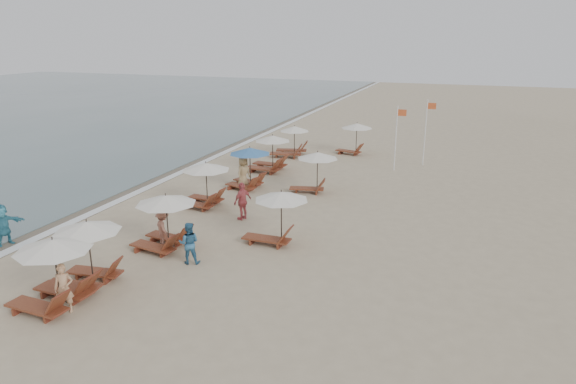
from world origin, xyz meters
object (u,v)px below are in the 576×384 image
(lounger_station_2, at_px, (163,221))
(beachgoer_mid_b, at_px, (163,228))
(beachgoer_far_a, at_px, (243,201))
(flag_pole_near, at_px, (397,135))
(inland_station_2, at_px, (354,134))
(beachgoer_far_b, at_px, (243,172))
(lounger_station_3, at_px, (203,183))
(inland_station_0, at_px, (275,213))
(inland_station_1, at_px, (313,167))
(lounger_station_5, at_px, (268,155))
(lounger_station_0, at_px, (51,274))
(beachgoer_near, at_px, (64,288))
(waterline_walker, at_px, (3,225))
(lounger_station_6, at_px, (290,143))
(beachgoer_mid_a, at_px, (189,243))
(lounger_station_4, at_px, (247,167))
(lounger_station_1, at_px, (85,255))

(lounger_station_2, height_order, beachgoer_mid_b, lounger_station_2)
(beachgoer_far_a, height_order, flag_pole_near, flag_pole_near)
(inland_station_2, xyz_separation_m, beachgoer_far_b, (-3.80, -10.53, -0.51))
(lounger_station_3, relative_size, inland_station_0, 0.97)
(lounger_station_3, distance_m, beachgoer_far_a, 2.86)
(inland_station_1, xyz_separation_m, beachgoer_far_a, (-1.79, -5.25, -0.53))
(lounger_station_5, relative_size, beachgoer_mid_b, 1.83)
(lounger_station_0, relative_size, lounger_station_2, 1.01)
(inland_station_0, xyz_separation_m, beachgoer_near, (-4.12, -7.33, -0.56))
(inland_station_1, bearing_deg, waterline_walker, -130.42)
(lounger_station_6, height_order, flag_pole_near, flag_pole_near)
(beachgoer_near, bearing_deg, beachgoer_far_a, 52.95)
(beachgoer_far_b, bearing_deg, beachgoer_mid_a, -151.66)
(lounger_station_4, height_order, inland_station_0, lounger_station_4)
(lounger_station_2, xyz_separation_m, inland_station_1, (3.33, 9.46, 0.23))
(lounger_station_3, height_order, beachgoer_far_a, lounger_station_3)
(lounger_station_0, relative_size, inland_station_1, 1.02)
(lounger_station_2, bearing_deg, beachgoer_mid_a, -27.15)
(inland_station_0, distance_m, inland_station_1, 7.50)
(inland_station_0, xyz_separation_m, inland_station_1, (-0.70, 7.47, 0.06))
(inland_station_0, height_order, inland_station_2, same)
(lounger_station_0, relative_size, beachgoer_far_b, 1.46)
(lounger_station_2, distance_m, beachgoer_far_b, 8.86)
(lounger_station_1, height_order, lounger_station_6, lounger_station_1)
(lounger_station_3, xyz_separation_m, beachgoer_far_b, (0.54, 3.57, -0.28))
(lounger_station_1, bearing_deg, beachgoer_far_b, 89.62)
(lounger_station_1, relative_size, lounger_station_5, 0.94)
(lounger_station_0, bearing_deg, beachgoer_mid_a, 61.93)
(lounger_station_5, bearing_deg, lounger_station_6, 91.52)
(lounger_station_1, xyz_separation_m, beachgoer_far_b, (0.08, 12.54, -0.26))
(beachgoer_near, xyz_separation_m, beachgoer_far_a, (1.64, 9.54, 0.09))
(beachgoer_far_a, bearing_deg, lounger_station_0, 6.65)
(lounger_station_2, relative_size, beachgoer_far_a, 1.49)
(beachgoer_mid_a, bearing_deg, lounger_station_5, -100.97)
(lounger_station_0, distance_m, lounger_station_1, 1.52)
(lounger_station_4, height_order, beachgoer_mid_a, lounger_station_4)
(beachgoer_mid_b, bearing_deg, lounger_station_6, -51.96)
(lounger_station_1, height_order, beachgoer_mid_a, lounger_station_1)
(lounger_station_0, relative_size, beachgoer_mid_b, 1.80)
(lounger_station_6, distance_m, inland_station_0, 16.03)
(inland_station_0, height_order, waterline_walker, inland_station_0)
(lounger_station_1, relative_size, lounger_station_2, 0.97)
(lounger_station_4, distance_m, beachgoer_near, 14.31)
(beachgoer_mid_b, relative_size, beachgoer_far_b, 0.81)
(inland_station_1, distance_m, beachgoer_mid_b, 9.87)
(inland_station_1, relative_size, beachgoer_near, 1.65)
(lounger_station_4, height_order, beachgoer_near, lounger_station_4)
(lounger_station_0, xyz_separation_m, lounger_station_5, (-0.05, 18.10, -0.12))
(lounger_station_0, xyz_separation_m, waterline_walker, (-5.72, 3.31, -0.28))
(lounger_station_3, relative_size, waterline_walker, 1.49)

